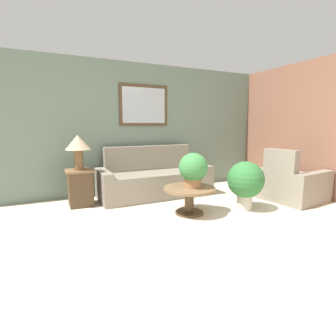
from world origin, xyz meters
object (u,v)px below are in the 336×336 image
couch_main (154,180)px  armchair (291,184)px  side_table (80,187)px  coffee_table (189,195)px  potted_plant_floor (246,181)px  table_lamp (78,145)px  potted_plant_on_table (193,169)px

couch_main → armchair: same height
armchair → side_table: size_ratio=1.71×
side_table → coffee_table: bearing=-38.8°
potted_plant_floor → table_lamp: bearing=150.1°
side_table → table_lamp: bearing=0.0°
coffee_table → potted_plant_floor: potted_plant_floor is taller
coffee_table → table_lamp: size_ratio=1.36×
armchair → couch_main: bearing=50.4°
couch_main → potted_plant_floor: size_ratio=2.72×
table_lamp → armchair: bearing=-20.6°
side_table → potted_plant_on_table: size_ratio=1.16×
potted_plant_on_table → potted_plant_floor: size_ratio=0.68×
coffee_table → side_table: bearing=141.2°
potted_plant_floor → side_table: bearing=150.1°
couch_main → coffee_table: bearing=-86.7°
armchair → coffee_table: 2.08m
couch_main → potted_plant_on_table: (0.12, -1.25, 0.40)m
couch_main → table_lamp: size_ratio=3.67×
table_lamp → potted_plant_on_table: size_ratio=1.09×
table_lamp → potted_plant_on_table: table_lamp is taller
coffee_table → couch_main: bearing=93.3°
potted_plant_on_table → potted_plant_floor: bearing=-12.0°
couch_main → potted_plant_on_table: same height
coffee_table → potted_plant_on_table: potted_plant_on_table is taller
armchair → potted_plant_floor: size_ratio=1.35×
armchair → potted_plant_on_table: (-2.03, 0.14, 0.41)m
armchair → potted_plant_on_table: same height
couch_main → potted_plant_on_table: 1.32m
armchair → side_table: bearing=62.6°
potted_plant_floor → couch_main: bearing=125.1°
side_table → table_lamp: table_lamp is taller
armchair → table_lamp: (-3.55, 1.34, 0.75)m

